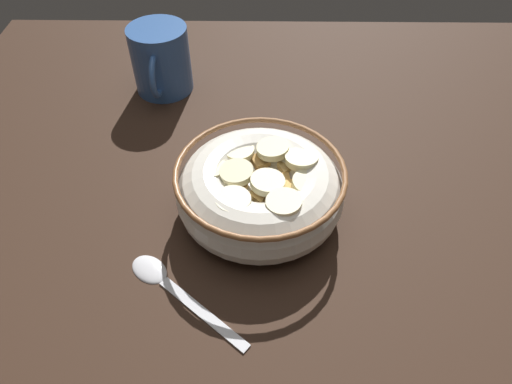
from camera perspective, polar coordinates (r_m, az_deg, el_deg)
name	(u,v)px	position (r cm, az deg, el deg)	size (l,w,h in cm)	color
ground_plane	(256,216)	(52.58, 0.00, -2.99)	(90.09, 90.09, 2.00)	#332116
cereal_bowl	(256,189)	(49.27, 0.00, 0.37)	(18.03, 18.03, 6.74)	silver
spoon	(160,280)	(46.90, -11.83, -10.60)	(11.09, 12.90, 0.80)	silver
coffee_mug	(158,60)	(68.87, -12.05, 15.66)	(11.24, 8.22, 9.35)	#335999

